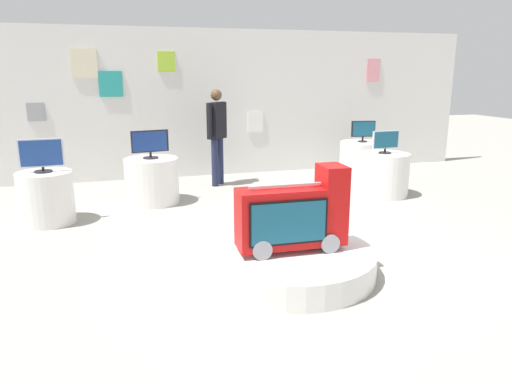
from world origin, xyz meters
TOP-DOWN VIEW (x-y plane):
  - ground_plane at (0.00, 0.00)m, footprint 30.00×30.00m
  - back_wall_display at (-0.01, 4.55)m, footprint 10.77×0.13m
  - main_display_pedestal at (-0.34, -0.59)m, footprint 1.74×1.74m
  - novelty_firetruck_tv at (-0.32, -0.60)m, footprint 1.12×0.42m
  - display_pedestal_left_rear at (-1.50, 2.66)m, footprint 0.84×0.84m
  - tv_on_left_rear at (-1.50, 2.66)m, footprint 0.58×0.24m
  - display_pedestal_center_rear at (2.30, 2.07)m, footprint 0.84×0.84m
  - tv_on_center_rear at (2.30, 2.07)m, footprint 0.49×0.20m
  - display_pedestal_right_rear at (2.58, 3.38)m, footprint 0.85×0.85m
  - tv_on_right_rear at (2.58, 3.38)m, footprint 0.47×0.18m
  - display_pedestal_far_right at (-2.97, 1.98)m, footprint 0.73×0.73m
  - tv_on_far_right at (-2.97, 1.97)m, footprint 0.57×0.23m
  - shopper_browsing_near_truck at (-0.24, 3.60)m, footprint 0.40×0.44m

SIDE VIEW (x-z plane):
  - ground_plane at x=0.00m, z-range 0.00..0.00m
  - main_display_pedestal at x=-0.34m, z-range 0.00..0.26m
  - display_pedestal_left_rear at x=-1.50m, z-range 0.00..0.72m
  - display_pedestal_center_rear at x=2.30m, z-range 0.00..0.72m
  - display_pedestal_right_rear at x=2.58m, z-range 0.00..0.72m
  - display_pedestal_far_right at x=-2.97m, z-range 0.00..0.72m
  - novelty_firetruck_tv at x=-0.32m, z-range 0.19..1.05m
  - tv_on_center_rear at x=2.30m, z-range 0.74..1.11m
  - tv_on_right_rear at x=2.58m, z-range 0.75..1.15m
  - tv_on_far_right at x=-2.97m, z-range 0.73..1.19m
  - tv_on_left_rear at x=-1.50m, z-range 0.74..1.18m
  - shopper_browsing_near_truck at x=-0.24m, z-range 0.15..1.89m
  - back_wall_display at x=-0.01m, z-range 0.00..2.86m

